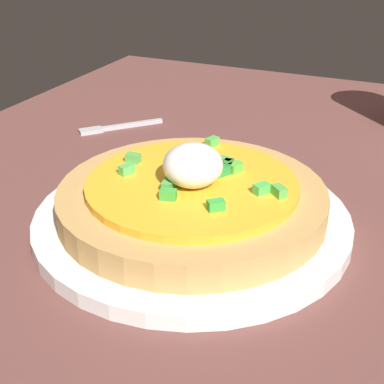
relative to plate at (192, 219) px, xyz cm
name	(u,v)px	position (x,y,z in cm)	size (l,w,h in cm)	color
dining_table	(287,243)	(-2.65, 7.87, -1.89)	(98.86, 88.26, 2.46)	brown
plate	(192,219)	(0.00, 0.00, 0.00)	(27.07, 27.07, 1.33)	white
pizza	(192,196)	(0.03, 0.02, 2.29)	(22.72, 22.72, 6.58)	tan
fork	(114,127)	(-17.49, -18.53, -0.41)	(8.56, 7.99, 0.50)	#B7B7BC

